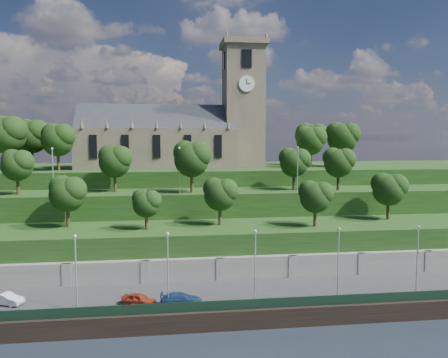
{
  "coord_description": "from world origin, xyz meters",
  "views": [
    {
      "loc": [
        -1.8,
        -45.82,
        21.08
      ],
      "look_at": [
        7.88,
        30.0,
        13.93
      ],
      "focal_mm": 35.0,
      "sensor_mm": 36.0,
      "label": 1
    }
  ],
  "objects": [
    {
      "name": "trees_lower",
      "position": [
        4.36,
        18.46,
        12.8
      ],
      "size": [
        69.64,
        8.88,
        7.69
      ],
      "color": "#302512",
      "rests_on": "embankment_lower"
    },
    {
      "name": "embankment_lower",
      "position": [
        0.0,
        18.0,
        4.0
      ],
      "size": [
        160.0,
        12.0,
        8.0
      ],
      "primitive_type": "cube",
      "color": "#193913",
      "rests_on": "ground"
    },
    {
      "name": "quay_wall",
      "position": [
        0.0,
        -0.05,
        1.1
      ],
      "size": [
        160.0,
        0.5,
        2.2
      ],
      "primitive_type": "cube",
      "color": "black",
      "rests_on": "ground"
    },
    {
      "name": "ground",
      "position": [
        0.0,
        0.0,
        0.0
      ],
      "size": [
        320.0,
        320.0,
        0.0
      ],
      "primitive_type": "plane",
      "color": "black",
      "rests_on": "ground"
    },
    {
      "name": "car_middle",
      "position": [
        -20.54,
        5.64,
        2.68
      ],
      "size": [
        4.34,
        2.84,
        1.35
      ],
      "primitive_type": "imported",
      "rotation": [
        0.0,
        0.0,
        1.19
      ],
      "color": "#A8A8AC",
      "rests_on": "promenade"
    },
    {
      "name": "car_left",
      "position": [
        -5.35,
        3.51,
        2.68
      ],
      "size": [
        4.29,
        3.13,
        1.36
      ],
      "primitive_type": "imported",
      "rotation": [
        0.0,
        0.0,
        1.14
      ],
      "color": "maroon",
      "rests_on": "promenade"
    },
    {
      "name": "promenade",
      "position": [
        0.0,
        6.0,
        1.0
      ],
      "size": [
        160.0,
        12.0,
        2.0
      ],
      "primitive_type": "cube",
      "color": "#2D2D30",
      "rests_on": "ground"
    },
    {
      "name": "lamp_posts_promenade",
      "position": [
        -2.0,
        2.5,
        6.95
      ],
      "size": [
        60.36,
        0.36,
        8.65
      ],
      "color": "#B2B2B7",
      "rests_on": "promenade"
    },
    {
      "name": "lamp_posts_upper",
      "position": [
        0.0,
        26.0,
        16.43
      ],
      "size": [
        40.36,
        0.36,
        7.65
      ],
      "color": "#B2B2B7",
      "rests_on": "embankment_upper"
    },
    {
      "name": "hilltop",
      "position": [
        0.0,
        50.0,
        7.5
      ],
      "size": [
        160.0,
        32.0,
        15.0
      ],
      "primitive_type": "cube",
      "color": "#193913",
      "rests_on": "ground"
    },
    {
      "name": "car_right",
      "position": [
        -0.52,
        2.99,
        2.69
      ],
      "size": [
        4.88,
        2.2,
        1.39
      ],
      "primitive_type": "imported",
      "rotation": [
        0.0,
        0.0,
        1.52
      ],
      "color": "navy",
      "rests_on": "promenade"
    },
    {
      "name": "embankment_upper",
      "position": [
        0.0,
        29.0,
        6.0
      ],
      "size": [
        160.0,
        10.0,
        12.0
      ],
      "primitive_type": "cube",
      "color": "#193913",
      "rests_on": "ground"
    },
    {
      "name": "trees_upper",
      "position": [
        2.31,
        28.15,
        17.37
      ],
      "size": [
        59.15,
        8.59,
        8.72
      ],
      "color": "#302512",
      "rests_on": "embankment_upper"
    },
    {
      "name": "fence",
      "position": [
        0.0,
        0.6,
        2.6
      ],
      "size": [
        160.0,
        0.1,
        1.2
      ],
      "primitive_type": "cube",
      "color": "black",
      "rests_on": "promenade"
    },
    {
      "name": "trees_hilltop",
      "position": [
        -1.45,
        44.54,
        21.58
      ],
      "size": [
        74.9,
        16.22,
        10.46
      ],
      "color": "#302512",
      "rests_on": "hilltop"
    },
    {
      "name": "church",
      "position": [
        0.79,
        45.98,
        22.52
      ],
      "size": [
        38.6,
        12.35,
        27.6
      ],
      "color": "brown",
      "rests_on": "hilltop"
    },
    {
      "name": "retaining_wall",
      "position": [
        0.0,
        11.97,
        2.5
      ],
      "size": [
        160.0,
        2.1,
        5.0
      ],
      "color": "slate",
      "rests_on": "ground"
    }
  ]
}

